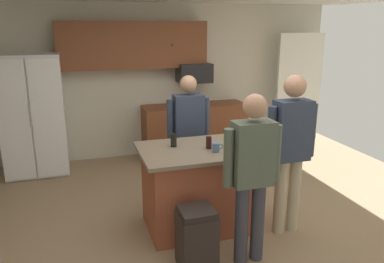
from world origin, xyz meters
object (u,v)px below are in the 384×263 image
Objects in this scene: refrigerator at (33,115)px; tumbler_amber at (174,140)px; person_guest_by_door at (291,144)px; mug_ceramic_white at (216,147)px; person_guest_left at (188,129)px; kitchen_island at (200,187)px; trash_bin at (197,238)px; person_host_foreground at (252,169)px; glass_short_whisky at (209,143)px; microwave_over_range at (194,73)px.

refrigerator is 12.28× the size of tumbler_amber.
person_guest_by_door is 14.50× the size of mug_ceramic_white.
person_guest_left is at bearing 91.05° from mug_ceramic_white.
kitchen_island is at bearing 0.00° from person_guest_left.
refrigerator reaches higher than trash_bin.
refrigerator reaches higher than kitchen_island.
glass_short_whisky is (-0.16, 0.75, 0.05)m from person_host_foreground.
microwave_over_range is 4.19× the size of glass_short_whisky.
tumbler_amber is (-0.51, 0.93, 0.06)m from person_host_foreground.
glass_short_whisky reaches higher than mug_ceramic_white.
mug_ceramic_white is at bearing -51.10° from refrigerator.
mug_ceramic_white is at bearing -73.20° from glass_short_whisky.
kitchen_island is at bearing -106.07° from microwave_over_range.
person_guest_by_door is 1.41m from trash_bin.
microwave_over_range is 2.61m from glass_short_whisky.
glass_short_whisky is 0.89× the size of tumbler_amber.
person_guest_by_door is at bearing -25.25° from tumbler_amber.
refrigerator is 3.78m from person_host_foreground.
mug_ceramic_white reaches higher than trash_bin.
person_guest_by_door is at bearing 40.41° from person_guest_left.
refrigerator is 3.21m from mug_ceramic_white.
person_host_foreground is at bearing -61.19° from tumbler_amber.
tumbler_amber is 1.13m from trash_bin.
refrigerator is 3.09m from glass_short_whisky.
refrigerator reaches higher than person_host_foreground.
kitchen_island is 10.93× the size of mug_ceramic_white.
glass_short_whisky is at bearing -50.18° from refrigerator.
kitchen_island is at bearing 0.00° from person_guest_by_door.
microwave_over_range is 2.55m from tumbler_amber.
kitchen_island is at bearing -28.31° from tumbler_amber.
person_guest_by_door is at bearing -24.31° from kitchen_island.
person_host_foreground is (-0.64, -0.39, -0.06)m from person_guest_by_door.
person_guest_by_door reaches higher than glass_short_whisky.
person_guest_left is 1.71m from trash_bin.
trash_bin is at bearing -62.27° from refrigerator.
trash_bin is (1.62, -3.07, -0.62)m from refrigerator.
person_guest_by_door is 1.08× the size of person_guest_left.
microwave_over_range is 3.53m from trash_bin.
glass_short_whisky is at bearing -27.12° from tumbler_amber.
mug_ceramic_white is (2.02, -2.50, 0.07)m from refrigerator.
person_guest_by_door is 0.79m from mug_ceramic_white.
person_host_foreground is 0.63m from mug_ceramic_white.
microwave_over_range is at bearing 167.66° from person_guest_left.
person_host_foreground is 13.70× the size of mug_ceramic_white.
microwave_over_range is at bearing 2.60° from refrigerator.
tumbler_amber is at bearing 152.88° from glass_short_whisky.
glass_short_whisky is 0.22× the size of trash_bin.
refrigerator is 3.01× the size of trash_bin.
glass_short_whisky is (-0.79, 0.36, -0.02)m from person_guest_by_door.
person_host_foreground is 1.06m from tumbler_amber.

